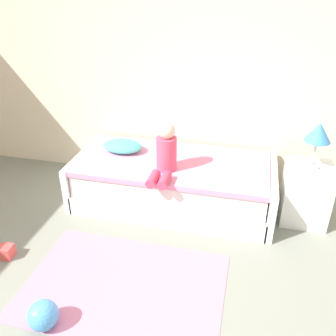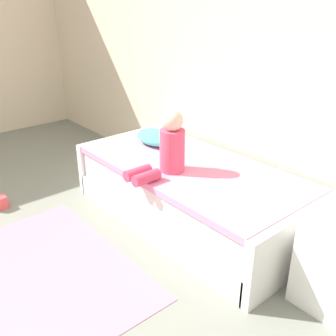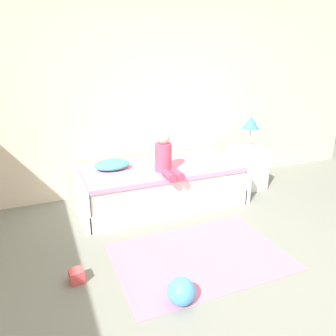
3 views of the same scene
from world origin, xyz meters
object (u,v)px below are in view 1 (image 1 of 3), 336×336
nightstand (305,193)px  toy_block (6,252)px  pillow (122,146)px  toy_ball (43,315)px  bed (173,182)px  child_figure (165,153)px  table_lamp (318,134)px

nightstand → toy_block: size_ratio=5.21×
nightstand → pillow: 1.97m
toy_block → toy_ball: bearing=-38.7°
bed → pillow: (-0.60, 0.10, 0.32)m
child_figure → toy_block: child_figure is taller
bed → nightstand: 1.35m
nightstand → pillow: pillow is taller
bed → toy_ball: bed is taller
child_figure → pillow: (-0.57, 0.33, -0.14)m
bed → toy_ball: size_ratio=9.55×
toy_block → table_lamp: bearing=25.3°
child_figure → toy_block: 1.69m
table_lamp → toy_block: bearing=-154.7°
bed → toy_block: 1.75m
bed → toy_ball: bearing=-106.7°
child_figure → toy_ball: size_ratio=2.31×
bed → toy_block: (-1.24, -1.22, -0.19)m
nightstand → toy_ball: size_ratio=2.72×
toy_block → nightstand: bearing=25.3°
bed → nightstand: bearing=0.2°
bed → nightstand: size_ratio=3.52×
child_figure → toy_ball: 1.74m
table_lamp → toy_block: 3.00m
toy_ball → nightstand: bearing=43.5°
pillow → toy_ball: pillow is taller
bed → table_lamp: 1.52m
child_figure → toy_ball: (-0.50, -1.56, -0.59)m
bed → child_figure: bearing=-98.1°
nightstand → toy_ball: (-1.88, -1.79, -0.19)m
table_lamp → pillow: 1.99m
bed → nightstand: (1.35, 0.00, 0.05)m
nightstand → toy_ball: nightstand is taller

